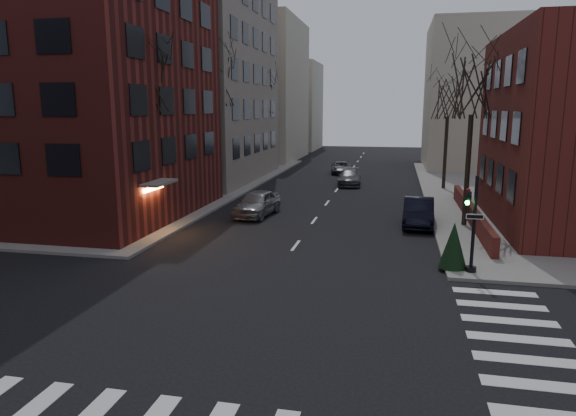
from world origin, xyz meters
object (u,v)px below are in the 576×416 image
(tree_right_a, at_px, (473,85))
(streetlamp_near, at_px, (209,145))
(streetlamp_far, at_px, (274,132))
(car_lane_gray, at_px, (350,177))
(parked_sedan, at_px, (418,212))
(tree_right_b, at_px, (449,98))
(evergreen_shrub, at_px, (453,245))
(tree_left_c, at_px, (264,96))
(tree_left_a, at_px, (145,77))
(car_lane_far, at_px, (341,168))
(traffic_signal, at_px, (472,230))
(sandwich_board, at_px, (477,219))
(car_lane_silver, at_px, (257,203))
(tree_left_b, at_px, (218,80))

(tree_right_a, xyz_separation_m, streetlamp_near, (-17.00, 4.00, -3.79))
(streetlamp_near, distance_m, streetlamp_far, 20.00)
(streetlamp_near, distance_m, car_lane_gray, 14.70)
(parked_sedan, height_order, car_lane_gray, parked_sedan)
(tree_right_b, distance_m, streetlamp_near, 20.01)
(tree_right_a, height_order, streetlamp_far, tree_right_a)
(streetlamp_near, height_order, evergreen_shrub, streetlamp_near)
(tree_left_c, bearing_deg, tree_right_a, -51.34)
(tree_right_a, xyz_separation_m, streetlamp_far, (-17.00, 24.00, -3.79))
(parked_sedan, bearing_deg, tree_left_c, 126.48)
(tree_left_a, xyz_separation_m, car_lane_far, (8.00, 27.22, -7.85))
(traffic_signal, distance_m, tree_left_c, 35.76)
(tree_right_a, height_order, sandwich_board, tree_right_a)
(car_lane_silver, height_order, sandwich_board, car_lane_silver)
(parked_sedan, relative_size, car_lane_silver, 1.02)
(streetlamp_near, xyz_separation_m, car_lane_silver, (4.38, -3.33, -3.42))
(streetlamp_far, distance_m, car_lane_far, 8.27)
(tree_left_a, relative_size, streetlamp_near, 1.63)
(parked_sedan, xyz_separation_m, evergreen_shrub, (1.10, -8.48, 0.33))
(streetlamp_far, bearing_deg, evergreen_shrub, -64.58)
(traffic_signal, xyz_separation_m, tree_right_b, (0.86, 23.01, 5.68))
(streetlamp_far, xyz_separation_m, car_lane_far, (7.40, -0.78, -3.62))
(tree_left_a, xyz_separation_m, car_lane_silver, (4.98, 4.67, -7.65))
(tree_left_a, xyz_separation_m, sandwich_board, (18.29, 3.75, -7.92))
(tree_right_a, distance_m, car_lane_gray, 18.57)
(traffic_signal, relative_size, car_lane_silver, 0.83)
(traffic_signal, distance_m, tree_left_b, 24.87)
(tree_left_b, distance_m, car_lane_gray, 14.48)
(streetlamp_near, bearing_deg, sandwich_board, -13.51)
(tree_right_b, xyz_separation_m, streetlamp_near, (-17.00, -10.00, -3.35))
(traffic_signal, xyz_separation_m, streetlamp_far, (-16.14, 33.01, 2.33))
(tree_left_b, height_order, parked_sedan, tree_left_b)
(streetlamp_far, height_order, evergreen_shrub, streetlamp_far)
(car_lane_far, bearing_deg, parked_sedan, -80.41)
(streetlamp_near, bearing_deg, tree_right_a, -13.24)
(streetlamp_near, distance_m, car_lane_silver, 6.48)
(tree_left_c, relative_size, streetlamp_far, 1.55)
(streetlamp_near, xyz_separation_m, car_lane_far, (7.40, 19.22, -3.62))
(car_lane_gray, xyz_separation_m, car_lane_far, (-1.60, 8.14, -0.08))
(traffic_signal, height_order, car_lane_silver, traffic_signal)
(car_lane_far, bearing_deg, sandwich_board, -73.42)
(streetlamp_near, height_order, streetlamp_far, same)
(streetlamp_near, distance_m, parked_sedan, 15.37)
(streetlamp_far, height_order, parked_sedan, streetlamp_far)
(sandwich_board, bearing_deg, tree_right_b, 101.31)
(tree_left_a, distance_m, parked_sedan, 17.28)
(tree_right_a, relative_size, tree_right_b, 1.06)
(tree_left_a, height_order, evergreen_shrub, tree_left_a)
(traffic_signal, relative_size, sandwich_board, 4.94)
(traffic_signal, height_order, tree_left_c, tree_left_c)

